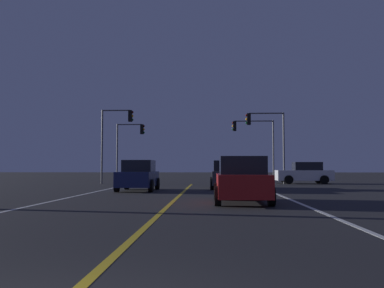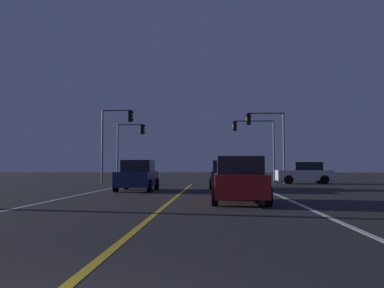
{
  "view_description": "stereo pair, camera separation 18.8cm",
  "coord_description": "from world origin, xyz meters",
  "views": [
    {
      "loc": [
        1.44,
        -2.8,
        1.33
      ],
      "look_at": [
        0.02,
        30.18,
        3.09
      ],
      "focal_mm": 40.1,
      "sensor_mm": 36.0,
      "label": 1
    },
    {
      "loc": [
        1.62,
        -2.8,
        1.33
      ],
      "look_at": [
        0.02,
        30.18,
        3.09
      ],
      "focal_mm": 40.1,
      "sensor_mm": 36.0,
      "label": 2
    }
  ],
  "objects": [
    {
      "name": "car_ahead_far",
      "position": [
        2.43,
        23.35,
        0.82
      ],
      "size": [
        2.02,
        4.3,
        1.7
      ],
      "rotation": [
        0.0,
        0.0,
        1.57
      ],
      "color": "black",
      "rests_on": "ground"
    },
    {
      "name": "traffic_light_near_left",
      "position": [
        -5.99,
        30.64,
        4.28
      ],
      "size": [
        2.56,
        0.36,
        5.84
      ],
      "color": "#4C4C51",
      "rests_on": "ground"
    },
    {
      "name": "car_crossing_side",
      "position": [
        8.85,
        31.32,
        0.82
      ],
      "size": [
        4.3,
        2.02,
        1.7
      ],
      "rotation": [
        0.0,
        0.0,
        3.14
      ],
      "color": "black",
      "rests_on": "ground"
    },
    {
      "name": "traffic_light_far_right",
      "position": [
        5.33,
        36.14,
        4.14
      ],
      "size": [
        3.8,
        0.36,
        5.54
      ],
      "rotation": [
        0.0,
        0.0,
        3.14
      ],
      "color": "#4C4C51",
      "rests_on": "ground"
    },
    {
      "name": "car_oncoming",
      "position": [
        -2.58,
        20.95,
        0.82
      ],
      "size": [
        2.02,
        4.3,
        1.7
      ],
      "rotation": [
        0.0,
        0.0,
        -1.57
      ],
      "color": "black",
      "rests_on": "ground"
    },
    {
      "name": "lane_edge_right",
      "position": [
        4.68,
        12.07,
        0.0
      ],
      "size": [
        0.16,
        36.14,
        0.01
      ],
      "primitive_type": "cube",
      "color": "silver",
      "rests_on": "ground"
    },
    {
      "name": "car_lead_same_lane",
      "position": [
        2.59,
        13.07,
        0.82
      ],
      "size": [
        2.02,
        4.3,
        1.7
      ],
      "rotation": [
        0.0,
        0.0,
        1.57
      ],
      "color": "black",
      "rests_on": "ground"
    },
    {
      "name": "traffic_light_near_right",
      "position": [
        5.74,
        30.64,
        4.11
      ],
      "size": [
        3.01,
        0.36,
        5.55
      ],
      "rotation": [
        0.0,
        0.0,
        3.14
      ],
      "color": "#4C4C51",
      "rests_on": "ground"
    },
    {
      "name": "lane_edge_left",
      "position": [
        -4.68,
        12.07,
        0.0
      ],
      "size": [
        0.16,
        36.14,
        0.01
      ],
      "primitive_type": "cube",
      "color": "silver",
      "rests_on": "ground"
    },
    {
      "name": "lane_center_divider",
      "position": [
        0.0,
        12.07,
        0.0
      ],
      "size": [
        0.16,
        36.14,
        0.01
      ],
      "primitive_type": "cube",
      "color": "gold",
      "rests_on": "ground"
    },
    {
      "name": "traffic_light_far_left",
      "position": [
        -5.91,
        36.14,
        3.89
      ],
      "size": [
        2.61,
        0.36,
        5.27
      ],
      "color": "#4C4C51",
      "rests_on": "ground"
    }
  ]
}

